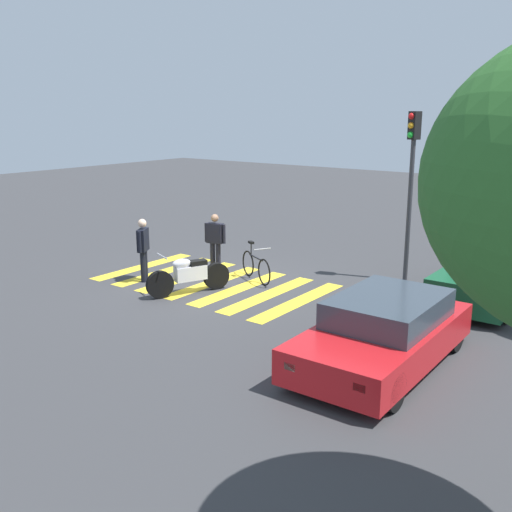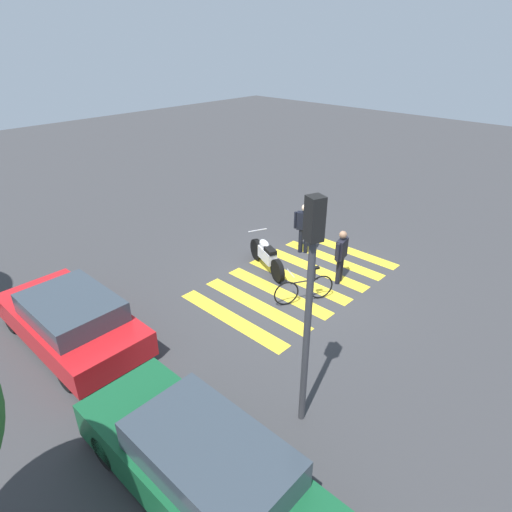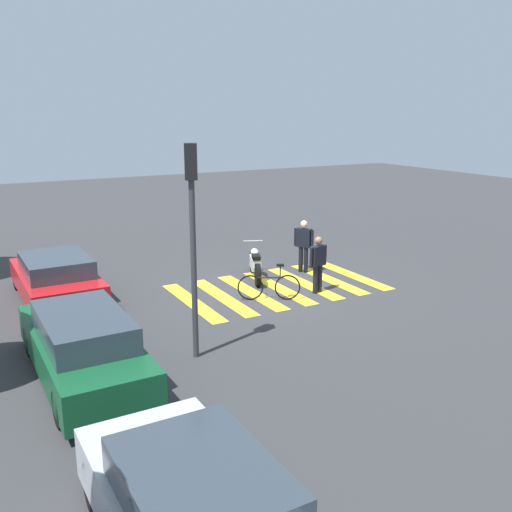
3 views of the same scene
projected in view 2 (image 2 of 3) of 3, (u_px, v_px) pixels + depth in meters
ground_plane at (298, 280)px, 12.74m from camera, size 60.00×60.00×0.00m
police_motorcycle at (267, 256)px, 13.09m from camera, size 2.08×1.05×1.06m
leaning_bicycle at (304, 289)px, 11.55m from camera, size 0.84×1.54×1.01m
officer_on_foot at (341, 254)px, 12.22m from camera, size 0.29×0.65×1.63m
officer_by_motorcycle at (304, 226)px, 13.92m from camera, size 0.59×0.42×1.68m
crosswalk_stripes at (298, 280)px, 12.74m from camera, size 3.56×5.85×0.01m
car_green_compact at (204, 468)px, 6.50m from camera, size 4.71×1.71×1.38m
car_red_convertible at (71, 319)px, 9.97m from camera, size 4.19×1.91×1.24m
traffic_light_pole at (310, 283)px, 6.84m from camera, size 0.36×0.31×4.42m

